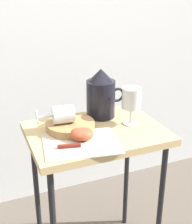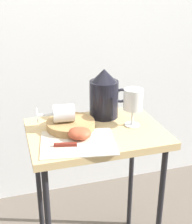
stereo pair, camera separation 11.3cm
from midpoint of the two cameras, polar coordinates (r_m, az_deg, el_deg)
curtain_drape at (r=1.76m, az=-4.01°, el=18.93°), size 2.40×0.03×2.30m
table at (r=1.33m, az=2.44°, el=-6.40°), size 0.56×0.40×0.69m
linen_napkin at (r=1.19m, az=-0.55°, el=-5.63°), size 0.31×0.26×0.00m
basket_tray at (r=1.30m, az=-2.13°, el=-2.41°), size 0.20×0.20×0.03m
pitcher at (r=1.39m, az=3.80°, el=2.55°), size 0.18×0.13×0.22m
wine_glass_upright at (r=1.31m, az=9.23°, el=1.84°), size 0.08×0.08×0.16m
wine_glass_tipped_near at (r=1.27m, az=-3.61°, el=-0.28°), size 0.15×0.08×0.07m
apple_half_left at (r=1.21m, az=-0.62°, el=-3.95°), size 0.08×0.08×0.04m
apple_half_right at (r=1.21m, az=-0.02°, el=-3.98°), size 0.08×0.08×0.04m
knife at (r=1.16m, az=-0.89°, el=-6.01°), size 0.23×0.07×0.01m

